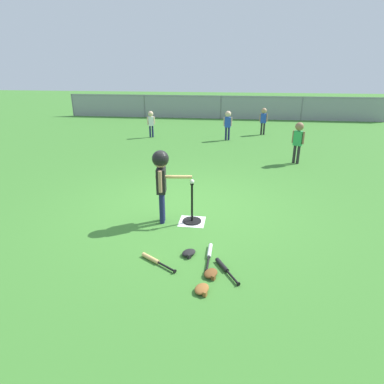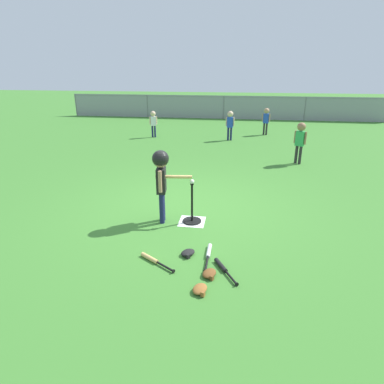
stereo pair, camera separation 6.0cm
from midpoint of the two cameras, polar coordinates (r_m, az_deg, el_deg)
ground_plane at (r=6.19m, az=-0.52°, el=-2.77°), size 60.00×60.00×0.00m
home_plate at (r=5.64m, az=0.31°, el=-5.18°), size 0.44×0.44×0.01m
batting_tee at (r=5.60m, az=0.31°, el=-4.18°), size 0.32×0.32×0.70m
baseball_on_tee at (r=5.36m, az=0.32°, el=1.85°), size 0.07×0.07×0.07m
batter_child at (r=5.35m, az=-5.08°, el=3.53°), size 0.65×0.36×1.26m
fielder_deep_right at (r=9.32m, az=18.62°, el=9.03°), size 0.30×0.23×1.13m
fielder_deep_center at (r=12.51m, az=-6.66°, el=12.34°), size 0.27×0.19×0.97m
fielder_near_right at (r=13.19m, az=12.99°, el=12.56°), size 0.30×0.20×1.03m
fielder_deep_left at (r=11.96m, az=6.83°, el=12.15°), size 0.31×0.21×1.04m
spare_bat_silver at (r=4.70m, az=3.28°, el=-10.71°), size 0.06×0.67×0.06m
spare_bat_wood at (r=4.58m, az=-6.49°, el=-11.71°), size 0.56×0.39×0.06m
spare_bat_black at (r=4.42m, az=5.83°, el=-13.07°), size 0.34×0.54×0.06m
glove_by_plate at (r=4.70m, az=-0.35°, el=-10.60°), size 0.26×0.27×0.07m
glove_near_bats at (r=4.29m, az=3.49°, el=-14.06°), size 0.23×0.26×0.07m
glove_tossed_aside at (r=4.03m, az=1.86°, el=-16.64°), size 0.22×0.26×0.07m
outfield_fence at (r=17.16m, az=5.66°, el=14.69°), size 16.06×0.06×1.15m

